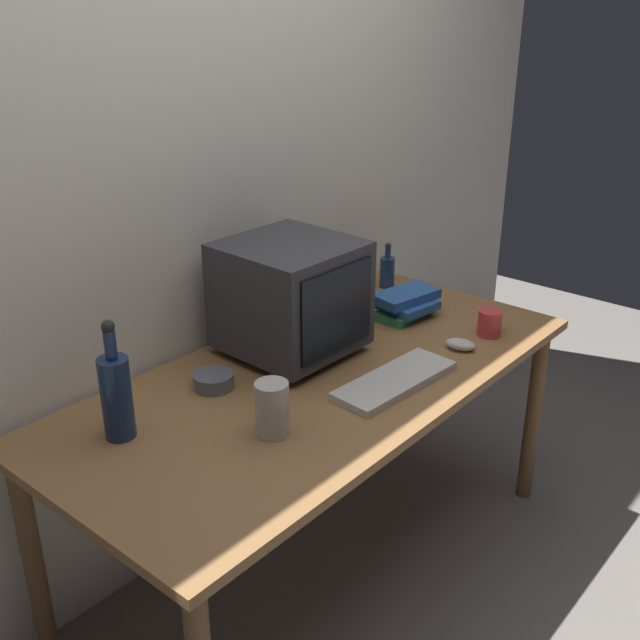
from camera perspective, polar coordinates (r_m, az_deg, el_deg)
The scene contains 12 objects.
ground_plane at distance 2.75m, azimuth 0.00°, elevation -17.91°, with size 6.00×6.00×0.00m, color slate.
back_wall at distance 2.46m, azimuth -8.57°, elevation 9.88°, with size 4.00×0.08×2.50m, color silver.
desk at distance 2.36m, azimuth 0.00°, elevation -5.75°, with size 1.76×0.83×0.74m.
crt_monitor at distance 2.38m, azimuth -2.21°, elevation 1.74°, with size 0.39×0.40×0.37m.
keyboard at distance 2.27m, azimuth 5.66°, elevation -4.56°, with size 0.42×0.15×0.02m, color beige.
computer_mouse at distance 2.51m, azimuth 10.53°, elevation -1.83°, with size 0.06×0.10×0.04m, color beige.
bottle_tall at distance 2.03m, azimuth -15.09°, elevation -5.41°, with size 0.08×0.08×0.33m.
bottle_short at distance 2.99m, azimuth 5.09°, elevation 3.72°, with size 0.06×0.06×0.18m.
book_stack at distance 2.72m, azimuth 6.47°, elevation 1.23°, with size 0.25×0.19×0.10m.
mug at distance 2.63m, azimuth 12.68°, elevation -0.19°, with size 0.12×0.08×0.09m.
cd_spindle at distance 2.26m, azimuth -8.03°, elevation -4.54°, with size 0.12×0.12×0.04m, color #595B66.
metal_canister at distance 2.00m, azimuth -3.63°, elevation -6.67°, with size 0.09×0.09×0.15m, color #B7B2A8.
Camera 1 is at (-1.57, -1.33, 1.83)m, focal length 42.49 mm.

